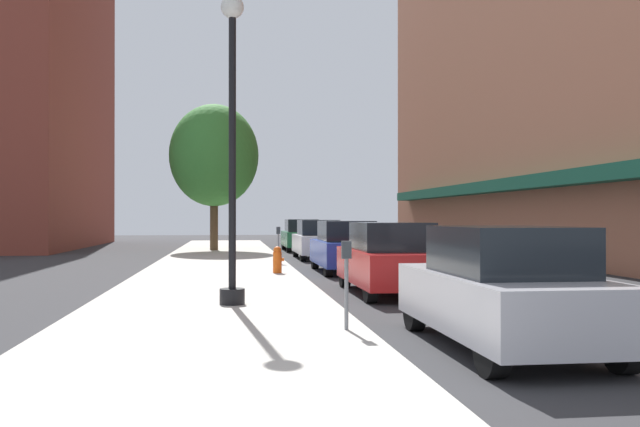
# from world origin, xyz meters

# --- Properties ---
(ground_plane) EXTENTS (90.00, 90.00, 0.00)m
(ground_plane) POSITION_xyz_m (4.00, 18.00, 0.00)
(ground_plane) COLOR #2D2D30
(sidewalk_slab) EXTENTS (4.80, 50.00, 0.12)m
(sidewalk_slab) POSITION_xyz_m (0.00, 19.00, 0.06)
(sidewalk_slab) COLOR #B7B2A8
(sidewalk_slab) RESTS_ON ground
(building_far_background) EXTENTS (6.80, 18.00, 20.72)m
(building_far_background) POSITION_xyz_m (-11.01, 37.00, 10.34)
(building_far_background) COLOR brown
(building_far_background) RESTS_ON ground
(lamppost) EXTENTS (0.48, 0.48, 5.90)m
(lamppost) POSITION_xyz_m (0.38, 8.27, 3.20)
(lamppost) COLOR black
(lamppost) RESTS_ON sidewalk_slab
(fire_hydrant) EXTENTS (0.33, 0.26, 0.79)m
(fire_hydrant) POSITION_xyz_m (1.73, 15.42, 0.52)
(fire_hydrant) COLOR #E05614
(fire_hydrant) RESTS_ON sidewalk_slab
(parking_meter_near) EXTENTS (0.14, 0.09, 1.31)m
(parking_meter_near) POSITION_xyz_m (2.05, 5.11, 0.95)
(parking_meter_near) COLOR slate
(parking_meter_near) RESTS_ON sidewalk_slab
(parking_meter_far) EXTENTS (0.14, 0.09, 1.31)m
(parking_meter_far) POSITION_xyz_m (2.05, 19.73, 0.95)
(parking_meter_far) COLOR slate
(parking_meter_far) RESTS_ON sidewalk_slab
(tree_near) EXTENTS (4.45, 4.45, 7.32)m
(tree_near) POSITION_xyz_m (-0.49, 29.79, 4.86)
(tree_near) COLOR #4C3823
(tree_near) RESTS_ON sidewalk_slab
(car_silver) EXTENTS (1.80, 4.30, 1.66)m
(car_silver) POSITION_xyz_m (4.00, 3.96, 0.81)
(car_silver) COLOR black
(car_silver) RESTS_ON ground
(car_red) EXTENTS (1.80, 4.30, 1.66)m
(car_red) POSITION_xyz_m (4.00, 10.59, 0.81)
(car_red) COLOR black
(car_red) RESTS_ON ground
(car_blue) EXTENTS (1.80, 4.30, 1.66)m
(car_blue) POSITION_xyz_m (4.00, 16.79, 0.81)
(car_blue) COLOR black
(car_blue) RESTS_ON ground
(car_white) EXTENTS (1.80, 4.30, 1.66)m
(car_white) POSITION_xyz_m (4.00, 23.84, 0.81)
(car_white) COLOR black
(car_white) RESTS_ON ground
(car_green) EXTENTS (1.80, 4.30, 1.66)m
(car_green) POSITION_xyz_m (4.00, 30.74, 0.81)
(car_green) COLOR black
(car_green) RESTS_ON ground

